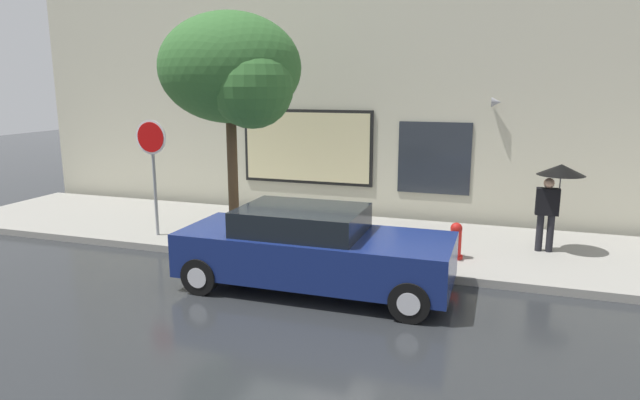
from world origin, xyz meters
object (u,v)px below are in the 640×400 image
at_px(fire_hydrant, 456,241).
at_px(parked_car, 313,249).
at_px(stop_sign, 152,155).
at_px(street_tree, 234,72).
at_px(pedestrian_with_umbrella, 556,183).

bearing_deg(fire_hydrant, parked_car, -136.90).
xyz_separation_m(parked_car, stop_sign, (-4.33, 1.70, 1.27)).
bearing_deg(stop_sign, street_tree, 1.01).
relative_size(parked_car, fire_hydrant, 6.46).
bearing_deg(fire_hydrant, street_tree, -175.37).
relative_size(street_tree, stop_sign, 1.85).
bearing_deg(stop_sign, parked_car, -21.38).
relative_size(fire_hydrant, pedestrian_with_umbrella, 0.40).
bearing_deg(pedestrian_with_umbrella, fire_hydrant, -149.70).
distance_m(pedestrian_with_umbrella, stop_sign, 8.54).
xyz_separation_m(fire_hydrant, street_tree, (-4.53, -0.37, 3.25)).
relative_size(pedestrian_with_umbrella, street_tree, 0.38).
relative_size(fire_hydrant, street_tree, 0.15).
bearing_deg(stop_sign, pedestrian_with_umbrella, 9.91).
bearing_deg(fire_hydrant, stop_sign, -176.49).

